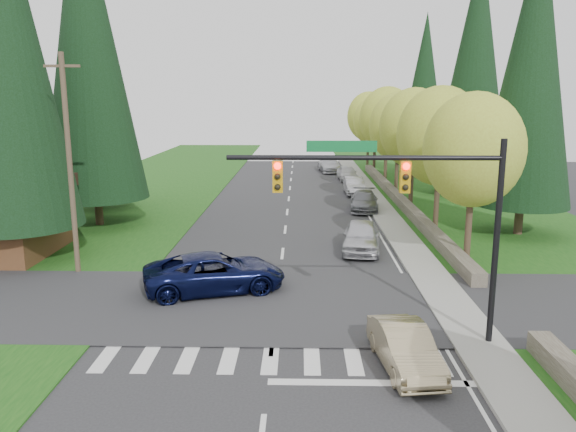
{
  "coord_description": "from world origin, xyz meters",
  "views": [
    {
      "loc": [
        0.9,
        -13.03,
        8.01
      ],
      "look_at": [
        0.37,
        11.79,
        2.8
      ],
      "focal_mm": 35.0,
      "sensor_mm": 36.0,
      "label": 1
    }
  ],
  "objects_px": {
    "suv_navy": "(215,273)",
    "parked_car_a": "(361,236)",
    "parked_car_b": "(364,201)",
    "parked_car_d": "(347,173)",
    "parked_car_e": "(330,165)",
    "parked_car_c": "(354,186)",
    "sedan_champagne": "(405,348)"
  },
  "relations": [
    {
      "from": "sedan_champagne",
      "to": "suv_navy",
      "type": "height_order",
      "value": "suv_navy"
    },
    {
      "from": "sedan_champagne",
      "to": "parked_car_b",
      "type": "xyz_separation_m",
      "value": [
        1.51,
        24.52,
        0.03
      ]
    },
    {
      "from": "suv_navy",
      "to": "parked_car_d",
      "type": "bearing_deg",
      "value": -31.4
    },
    {
      "from": "parked_car_b",
      "to": "parked_car_c",
      "type": "bearing_deg",
      "value": 96.18
    },
    {
      "from": "suv_navy",
      "to": "parked_car_e",
      "type": "xyz_separation_m",
      "value": [
        6.87,
        39.62,
        -0.06
      ]
    },
    {
      "from": "parked_car_a",
      "to": "parked_car_e",
      "type": "xyz_separation_m",
      "value": [
        0.0,
        33.07,
        -0.05
      ]
    },
    {
      "from": "parked_car_a",
      "to": "parked_car_d",
      "type": "xyz_separation_m",
      "value": [
        1.4,
        26.49,
        -0.07
      ]
    },
    {
      "from": "sedan_champagne",
      "to": "parked_car_a",
      "type": "bearing_deg",
      "value": 82.26
    },
    {
      "from": "parked_car_b",
      "to": "parked_car_d",
      "type": "relative_size",
      "value": 1.1
    },
    {
      "from": "parked_car_a",
      "to": "parked_car_d",
      "type": "bearing_deg",
      "value": 94.41
    },
    {
      "from": "suv_navy",
      "to": "parked_car_e",
      "type": "distance_m",
      "value": 40.21
    },
    {
      "from": "parked_car_a",
      "to": "parked_car_b",
      "type": "distance_m",
      "value": 11.28
    },
    {
      "from": "parked_car_a",
      "to": "parked_car_c",
      "type": "relative_size",
      "value": 1.09
    },
    {
      "from": "parked_car_a",
      "to": "parked_car_b",
      "type": "relative_size",
      "value": 1.0
    },
    {
      "from": "suv_navy",
      "to": "parked_car_d",
      "type": "distance_m",
      "value": 34.06
    },
    {
      "from": "sedan_champagne",
      "to": "parked_car_c",
      "type": "distance_m",
      "value": 31.59
    },
    {
      "from": "sedan_champagne",
      "to": "suv_navy",
      "type": "distance_m",
      "value": 9.57
    },
    {
      "from": "suv_navy",
      "to": "parked_car_b",
      "type": "bearing_deg",
      "value": -42.33
    },
    {
      "from": "suv_navy",
      "to": "parked_car_a",
      "type": "distance_m",
      "value": 9.49
    },
    {
      "from": "suv_navy",
      "to": "parked_car_b",
      "type": "distance_m",
      "value": 19.57
    },
    {
      "from": "parked_car_c",
      "to": "parked_car_d",
      "type": "relative_size",
      "value": 1.0
    },
    {
      "from": "parked_car_b",
      "to": "parked_car_a",
      "type": "bearing_deg",
      "value": -91.54
    },
    {
      "from": "suv_navy",
      "to": "parked_car_b",
      "type": "relative_size",
      "value": 1.24
    },
    {
      "from": "sedan_champagne",
      "to": "parked_car_e",
      "type": "height_order",
      "value": "parked_car_e"
    },
    {
      "from": "parked_car_e",
      "to": "parked_car_c",
      "type": "bearing_deg",
      "value": -91.75
    },
    {
      "from": "parked_car_a",
      "to": "parked_car_c",
      "type": "xyz_separation_m",
      "value": [
        1.33,
        18.23,
        -0.09
      ]
    },
    {
      "from": "parked_car_c",
      "to": "parked_car_e",
      "type": "xyz_separation_m",
      "value": [
        -1.33,
        14.83,
        0.04
      ]
    },
    {
      "from": "parked_car_a",
      "to": "parked_car_c",
      "type": "height_order",
      "value": "parked_car_a"
    },
    {
      "from": "suv_navy",
      "to": "parked_car_a",
      "type": "height_order",
      "value": "suv_navy"
    },
    {
      "from": "suv_navy",
      "to": "parked_car_a",
      "type": "bearing_deg",
      "value": -63.71
    },
    {
      "from": "parked_car_c",
      "to": "parked_car_d",
      "type": "bearing_deg",
      "value": 88.33
    },
    {
      "from": "parked_car_e",
      "to": "suv_navy",
      "type": "bearing_deg",
      "value": -106.69
    }
  ]
}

